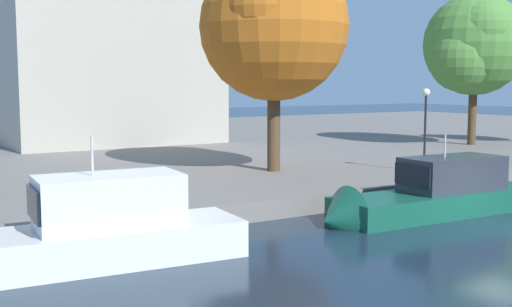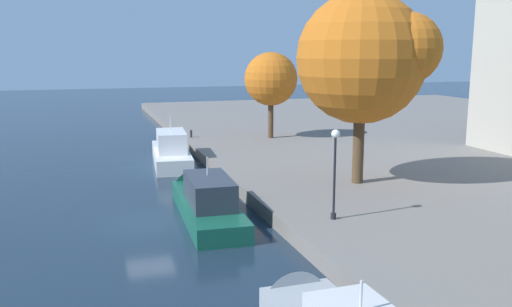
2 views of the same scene
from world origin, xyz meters
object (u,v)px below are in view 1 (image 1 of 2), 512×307
lamp_post (425,119)px  tree_3 (474,45)px  motor_yacht_1 (429,199)px  tree_0 (274,24)px  motor_yacht_0 (70,242)px

lamp_post → tree_3: bearing=31.1°
motor_yacht_1 → tree_0: size_ratio=0.95×
motor_yacht_0 → lamp_post: bearing=-161.4°
motor_yacht_1 → tree_3: 25.13m
lamp_post → tree_3: tree_3 is taller
tree_3 → motor_yacht_1: bearing=-144.8°
tree_0 → tree_3: tree_0 is taller
motor_yacht_0 → tree_3: 37.74m
motor_yacht_0 → motor_yacht_1: bearing=-176.4°
lamp_post → tree_3: size_ratio=0.39×
lamp_post → tree_0: tree_0 is taller
motor_yacht_0 → tree_3: tree_3 is taller
tree_3 → tree_0: bearing=-169.6°
motor_yacht_0 → tree_3: (34.48, 13.38, 7.53)m
lamp_post → tree_0: size_ratio=0.38×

